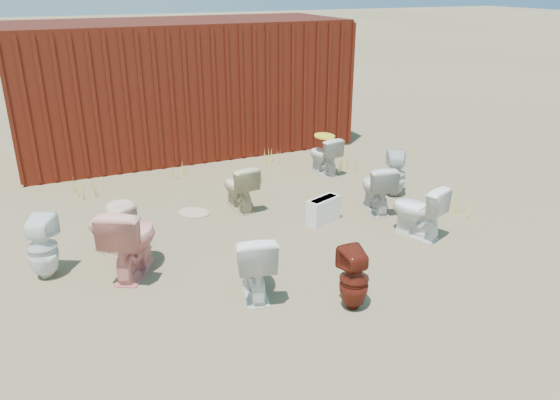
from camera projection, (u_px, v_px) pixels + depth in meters
name	position (u px, v px, depth m)	size (l,w,h in m)	color
ground	(300.00, 260.00, 6.47)	(100.00, 100.00, 0.00)	brown
shipping_container	(183.00, 86.00, 10.42)	(6.00, 2.40, 2.40)	#48160C
toilet_front_a	(254.00, 263.00, 5.65)	(0.41, 0.72, 0.74)	white
toilet_front_pink	(131.00, 239.00, 6.04)	(0.47, 0.82, 0.84)	pink
toilet_front_c	(418.00, 211.00, 6.96)	(0.39, 0.69, 0.70)	white
toilet_front_maroon	(354.00, 279.00, 5.42)	(0.30, 0.30, 0.66)	#5F1B10
toilet_front_e	(377.00, 188.00, 7.74)	(0.39, 0.68, 0.70)	silver
toilet_back_a	(42.00, 247.00, 5.98)	(0.33, 0.34, 0.73)	white
toilet_back_beige_left	(110.00, 229.00, 6.51)	(0.36, 0.64, 0.65)	#C7B292
toilet_back_beige_right	(239.00, 187.00, 7.80)	(0.38, 0.66, 0.67)	beige
toilet_back_yellowlid	(324.00, 155.00, 9.24)	(0.36, 0.63, 0.65)	silver
toilet_back_e	(395.00, 174.00, 8.27)	(0.31, 0.32, 0.70)	silver
yellow_lid	(325.00, 136.00, 9.11)	(0.33, 0.41, 0.03)	yellow
loose_tank	(323.00, 210.00, 7.42)	(0.50, 0.20, 0.35)	white
loose_lid_near	(119.00, 206.00, 7.97)	(0.38, 0.49, 0.02)	beige
loose_lid_far	(194.00, 213.00, 7.75)	(0.36, 0.47, 0.02)	tan
weed_clump_a	(86.00, 185.00, 8.36)	(0.36, 0.36, 0.32)	#C1C24D
weed_clump_b	(262.00, 175.00, 8.91)	(0.32, 0.32, 0.25)	#C1C24D
weed_clump_c	(348.00, 163.00, 9.42)	(0.36, 0.36, 0.29)	#C1C24D
weed_clump_d	(176.00, 170.00, 9.15)	(0.30, 0.30, 0.23)	#C1C24D
weed_clump_e	(271.00, 156.00, 9.79)	(0.34, 0.34, 0.30)	#C1C24D
weed_clump_f	(465.00, 206.00, 7.65)	(0.28, 0.28, 0.27)	#C1C24D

